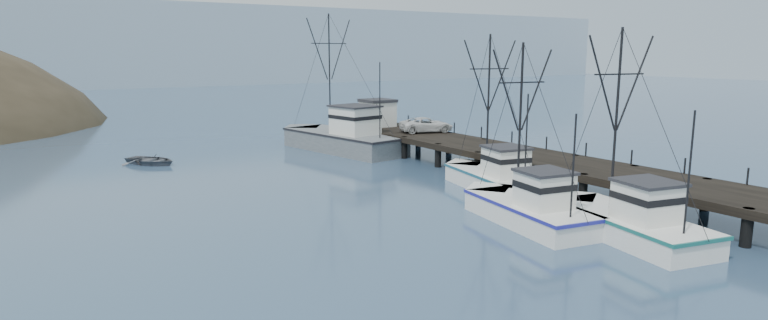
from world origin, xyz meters
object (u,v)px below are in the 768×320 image
Objects in this scene: trawler_mid at (527,208)px; trawler_far at (493,178)px; trawler_near at (623,221)px; work_vessel at (341,138)px; pier_shed at (378,112)px; pickup_truck at (426,125)px; motorboat at (151,164)px; pier at (503,153)px.

trawler_mid is 8.36m from trawler_far.
trawler_far is at bearing 81.39° from trawler_near.
work_vessel is 5.42m from pier_shed.
pickup_truck is 1.06× the size of motorboat.
work_vessel is at bearing 83.43° from trawler_mid.
pier is at bearing 40.08° from trawler_far.
trawler_far is at bearing -84.46° from motorboat.
pier_shed is at bearing 74.34° from trawler_mid.
pier_shed is at bearing 79.75° from trawler_far.
trawler_near is at bearing -62.47° from trawler_mid.
trawler_far is 20.83m from work_vessel.
pier is 16.72m from trawler_near.
motorboat is at bearing 88.00° from pickup_truck.
trawler_mid is (-2.40, 4.60, -0.00)m from trawler_near.
trawler_mid reaches higher than motorboat.
trawler_far is 29.60m from motorboat.
trawler_far is 3.50× the size of pier_shed.
trawler_mid is 2.16× the size of motorboat.
pier is 17.94m from work_vessel.
work_vessel is at bearing -40.67° from motorboat.
pier_shed reaches higher than pickup_truck.
work_vessel reaches higher than motorboat.
motorboat is (-22.29, 1.52, -3.42)m from pier_shed.
trawler_near is 2.18× the size of pickup_truck.
trawler_far reaches higher than motorboat.
trawler_near is at bearing -99.67° from pier_shed.
trawler_near is 34.10m from pier_shed.
trawler_mid is 3.30× the size of pier_shed.
pier_shed is at bearing 10.20° from work_vessel.
trawler_near is 5.18m from trawler_mid.
trawler_far is 2.29× the size of motorboat.
work_vessel reaches higher than pier.
motorboat is (-17.41, 2.40, -1.23)m from work_vessel.
trawler_near reaches higher than pier.
pickup_truck is at bearing 70.62° from trawler_far.
trawler_mid is 2.04× the size of pickup_truck.
pickup_truck is (0.93, 11.40, 1.03)m from pier.
trawler_near is 0.68× the size of work_vessel.
trawler_far is (4.19, 7.24, 0.00)m from trawler_mid.
pier is 9.02× the size of motorboat.
trawler_near is 38.77m from motorboat.
work_vessel reaches higher than trawler_near.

